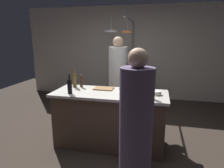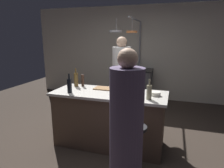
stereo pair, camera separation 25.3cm
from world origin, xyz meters
The scene contains 17 objects.
ground_plane centered at (0.00, 0.00, 0.00)m, with size 9.00×9.00×0.00m, color #382D26.
back_wall centered at (0.00, 2.85, 1.30)m, with size 6.40×0.16×2.60m, color beige.
kitchen_island centered at (0.00, 0.00, 0.45)m, with size 1.80×0.72×0.90m.
stove_range centered at (0.00, 2.45, 0.45)m, with size 0.80×0.64×0.89m.
chef centered at (-0.08, 1.06, 0.82)m, with size 0.37×0.37×1.76m.
bar_stool_right centered at (0.56, -0.62, 0.38)m, with size 0.28×0.28×0.68m.
guest_right centered at (0.52, -1.02, 0.77)m, with size 0.35×0.35×1.65m.
overhead_pot_rack centered at (-0.07, 1.93, 1.63)m, with size 0.60×1.50×2.17m.
cutting_board centered at (-0.15, 0.18, 0.91)m, with size 0.32×0.22×0.02m, color #997047.
pepper_mill centered at (-0.57, 0.23, 1.01)m, with size 0.05×0.05×0.21m, color #382319.
wine_bottle_amber centered at (-0.68, 0.19, 1.03)m, with size 0.07×0.07×0.32m.
wine_bottle_white centered at (0.64, -0.18, 1.01)m, with size 0.07×0.07×0.29m.
wine_bottle_dark centered at (-0.58, -0.21, 1.02)m, with size 0.07×0.07×0.30m.
wine_glass_near_left_guest centered at (0.19, -0.08, 1.01)m, with size 0.07×0.07×0.15m.
wine_glass_by_chef centered at (0.20, 0.17, 1.01)m, with size 0.07×0.07×0.15m.
mixing_bowl_ceramic centered at (0.71, 0.03, 0.93)m, with size 0.15×0.15×0.06m, color silver.
mixing_bowl_blue centered at (0.36, -0.06, 0.93)m, with size 0.16×0.16×0.07m, color #334C6B.
Camera 1 is at (0.71, -2.93, 1.75)m, focal length 31.87 mm.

